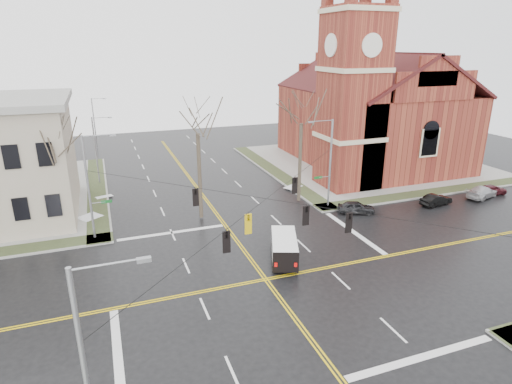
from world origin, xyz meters
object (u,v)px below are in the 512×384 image
object	(u,v)px
streetlight_north_a	(97,148)
parked_car_d	(492,190)
signal_pole_ne	(329,161)
parked_car_c	(482,192)
parked_car_b	(436,200)
signal_pole_sw	(90,371)
signal_pole_nw	(90,185)
parked_car_a	(356,207)
streetlight_north_b	(95,121)
tree_ne	(301,118)
cargo_van	(284,246)
tree_nw_near	(197,128)
tree_nw_far	(59,151)
church	(369,104)

from	to	relation	value
streetlight_north_a	parked_car_d	xyz separation A→B (m)	(41.23, -19.65, -3.84)
signal_pole_ne	parked_car_c	world-z (taller)	signal_pole_ne
parked_car_b	parked_car_c	xyz separation A→B (m)	(6.50, 0.15, 0.06)
signal_pole_sw	signal_pole_ne	bearing A→B (deg)	45.45
signal_pole_nw	parked_car_a	distance (m)	25.05
streetlight_north_b	tree_ne	xyz separation A→B (m)	(19.94, -34.07, 4.55)
cargo_van	tree_nw_near	distance (m)	13.66
parked_car_c	streetlight_north_b	bearing A→B (deg)	27.82
signal_pole_nw	tree_nw_near	distance (m)	10.50
cargo_van	parked_car_d	bearing A→B (deg)	32.78
signal_pole_sw	parked_car_d	bearing A→B (deg)	25.36
parked_car_c	signal_pole_nw	bearing A→B (deg)	68.23
streetlight_north_a	tree_nw_far	world-z (taller)	tree_nw_far
signal_pole_ne	signal_pole_nw	size ratio (longest dim) A/B	1.00
tree_nw_near	tree_ne	xyz separation A→B (m)	(10.99, 1.07, 0.09)
signal_pole_sw	tree_nw_far	size ratio (longest dim) A/B	0.87
signal_pole_nw	parked_car_a	bearing A→B (deg)	-6.18
signal_pole_sw	tree_nw_far	world-z (taller)	tree_nw_far
parked_car_d	parked_car_a	bearing A→B (deg)	86.77
signal_pole_ne	parked_car_b	distance (m)	12.41
parked_car_d	tree_nw_near	bearing A→B (deg)	80.43
tree_nw_far	tree_ne	world-z (taller)	tree_ne
streetlight_north_b	parked_car_b	bearing A→B (deg)	-50.51
signal_pole_nw	tree_nw_far	bearing A→B (deg)	133.66
signal_pole_ne	tree_nw_far	xyz separation A→B (m)	(-24.86, 2.32, 2.59)
parked_car_b	parked_car_c	bearing A→B (deg)	-95.83
cargo_van	parked_car_d	world-z (taller)	cargo_van
cargo_van	tree_ne	xyz separation A→B (m)	(6.79, 11.47, 7.90)
streetlight_north_b	parked_car_d	distance (m)	57.33
signal_pole_nw	cargo_van	xyz separation A→B (m)	(13.82, -9.03, -3.83)
signal_pole_sw	parked_car_b	xyz separation A→B (m)	(33.70, 19.42, -4.36)
tree_nw_near	parked_car_c	bearing A→B (deg)	-8.90
parked_car_d	tree_ne	xyz separation A→B (m)	(-21.29, 5.58, 8.39)
streetlight_north_a	parked_car_c	distance (m)	44.44
tree_nw_far	church	bearing A→B (deg)	15.96
church	signal_pole_nw	distance (m)	38.61
cargo_van	tree_nw_near	bearing A→B (deg)	132.92
tree_nw_far	cargo_van	bearing A→B (deg)	-35.31
streetlight_north_b	signal_pole_nw	bearing A→B (deg)	-91.05
streetlight_north_b	tree_ne	bearing A→B (deg)	-59.66
signal_pole_ne	parked_car_c	xyz separation A→B (m)	(17.56, -3.43, -4.29)
church	parked_car_b	world-z (taller)	church
church	streetlight_north_b	world-z (taller)	church
signal_pole_nw	parked_car_c	size ratio (longest dim) A/B	1.99
signal_pole_sw	streetlight_north_a	size ratio (longest dim) A/B	1.12
tree_nw_far	parked_car_c	bearing A→B (deg)	-7.72
parked_car_a	cargo_van	bearing A→B (deg)	143.53
signal_pole_sw	tree_nw_far	xyz separation A→B (m)	(-2.22, 25.32, 2.59)
tree_nw_near	parked_car_a	bearing A→B (deg)	-15.09
streetlight_north_a	streetlight_north_b	bearing A→B (deg)	90.00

